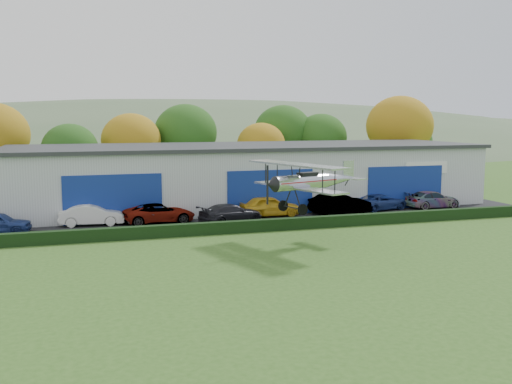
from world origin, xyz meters
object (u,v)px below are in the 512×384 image
object	(u,v)px
car_5	(340,203)
car_6	(381,202)
car_7	(432,199)
biplane	(309,180)
hangar	(249,175)
car_1	(92,215)
car_4	(269,206)
car_3	(231,214)
car_2	(159,213)

from	to	relation	value
car_5	car_6	bearing A→B (deg)	-77.89
car_7	biplane	xyz separation A→B (m)	(-15.34, -9.58, 3.16)
hangar	car_1	distance (m)	15.07
car_4	car_7	world-z (taller)	car_4
car_5	biplane	xyz separation A→B (m)	(-6.55, -9.27, 3.05)
car_5	car_6	distance (m)	4.10
car_3	car_4	size ratio (longest dim) A/B	1.04
car_1	car_4	size ratio (longest dim) A/B	0.96
car_1	biplane	bearing A→B (deg)	-123.21
hangar	car_5	distance (m)	9.04
car_2	car_4	size ratio (longest dim) A/B	1.09
car_1	car_3	xyz separation A→B (m)	(9.63, -2.16, -0.04)
car_6	car_3	bearing A→B (deg)	85.02
hangar	car_7	size ratio (longest dim) A/B	8.36
hangar	car_3	size ratio (longest dim) A/B	8.33
car_5	car_2	bearing A→B (deg)	93.13
car_6	car_7	size ratio (longest dim) A/B	0.98
car_5	biplane	bearing A→B (deg)	147.92
car_6	car_7	xyz separation A→B (m)	(4.75, -0.33, 0.04)
car_4	biplane	xyz separation A→B (m)	(-0.74, -9.61, 3.07)
car_5	car_7	xyz separation A→B (m)	(8.79, 0.31, -0.12)
car_1	car_5	size ratio (longest dim) A/B	0.91
car_2	car_4	world-z (taller)	car_4
car_1	car_7	world-z (taller)	car_1
car_3	car_4	distance (m)	4.10
car_7	biplane	world-z (taller)	biplane
hangar	car_7	distance (m)	15.88
hangar	car_6	world-z (taller)	hangar
car_5	biplane	size ratio (longest dim) A/B	0.63
car_2	biplane	bearing A→B (deg)	-146.43
car_4	car_6	world-z (taller)	car_4
biplane	car_5	bearing A→B (deg)	36.79
car_1	car_4	xyz separation A→B (m)	(13.24, -0.22, 0.05)
car_4	car_6	size ratio (longest dim) A/B	0.99
car_2	car_7	world-z (taller)	car_2
car_3	car_5	bearing A→B (deg)	-98.31
car_1	car_5	distance (m)	19.05
car_5	hangar	bearing A→B (deg)	41.69
car_1	car_5	bearing A→B (deg)	-86.72
car_1	car_3	size ratio (longest dim) A/B	0.93
car_2	car_6	xyz separation A→B (m)	(18.40, 0.63, -0.05)
hangar	car_1	xyz separation A→B (m)	(-13.53, -6.37, -1.86)
car_4	car_3	bearing A→B (deg)	117.04
car_3	biplane	xyz separation A→B (m)	(2.87, -7.66, 3.16)
car_2	car_3	world-z (taller)	car_2
car_7	car_4	bearing A→B (deg)	86.73
car_1	biplane	size ratio (longest dim) A/B	0.57
car_5	car_4	bearing A→B (deg)	89.80
hangar	car_3	world-z (taller)	hangar
biplane	car_1	bearing A→B (deg)	123.86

